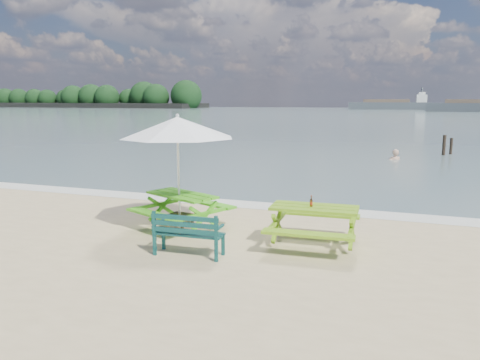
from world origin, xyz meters
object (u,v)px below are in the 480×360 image
(picnic_table_left, at_px, (182,212))
(side_table, at_px, (180,221))
(picnic_table_right, at_px, (314,227))
(patio_umbrella, at_px, (178,127))
(swimmer, at_px, (394,167))
(beer_bottle, at_px, (311,203))
(park_bench, at_px, (189,242))

(picnic_table_left, bearing_deg, side_table, -105.25)
(picnic_table_right, bearing_deg, patio_umbrella, 175.72)
(patio_umbrella, xyz_separation_m, swimmer, (4.33, 15.08, -2.74))
(beer_bottle, distance_m, swimmer, 15.45)
(side_table, bearing_deg, beer_bottle, -4.95)
(swimmer, bearing_deg, park_bench, -101.25)
(side_table, bearing_deg, park_bench, -57.67)
(side_table, bearing_deg, picnic_table_right, -4.28)
(side_table, xyz_separation_m, patio_umbrella, (0.00, 0.00, 2.17))
(beer_bottle, xyz_separation_m, swimmer, (1.22, 15.35, -1.30))
(park_bench, xyz_separation_m, side_table, (-1.01, 1.60, -0.08))
(picnic_table_right, height_order, park_bench, park_bench)
(beer_bottle, bearing_deg, side_table, 175.05)
(park_bench, distance_m, side_table, 1.90)
(picnic_table_right, bearing_deg, park_bench, -147.67)
(side_table, distance_m, beer_bottle, 3.21)
(beer_bottle, bearing_deg, park_bench, -147.54)
(picnic_table_right, xyz_separation_m, beer_bottle, (-0.06, -0.03, 0.51))
(picnic_table_left, xyz_separation_m, beer_bottle, (3.09, -0.36, 0.51))
(picnic_table_right, xyz_separation_m, park_bench, (-2.16, -1.37, -0.14))
(park_bench, relative_size, side_table, 2.37)
(park_bench, height_order, swimmer, park_bench)
(picnic_table_left, distance_m, beer_bottle, 3.15)
(side_table, bearing_deg, swimmer, 73.96)
(picnic_table_right, xyz_separation_m, patio_umbrella, (-3.17, 0.24, 1.95))
(swimmer, bearing_deg, beer_bottle, -94.56)
(picnic_table_right, height_order, beer_bottle, beer_bottle)
(picnic_table_right, relative_size, park_bench, 1.46)
(patio_umbrella, bearing_deg, swimmer, 73.96)
(side_table, bearing_deg, patio_umbrella, 0.00)
(picnic_table_left, distance_m, park_bench, 1.97)
(picnic_table_right, bearing_deg, beer_bottle, -152.59)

